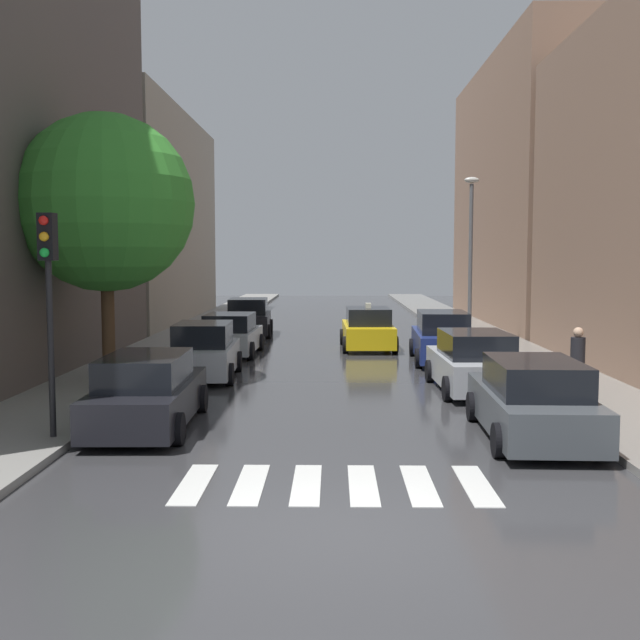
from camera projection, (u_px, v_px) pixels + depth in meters
ground_plane at (334, 338)px, 33.95m from camera, size 28.00×72.00×0.04m
sidewalk_left at (188, 336)px, 34.06m from camera, size 3.00×72.00×0.15m
sidewalk_right at (480, 336)px, 33.83m from camera, size 3.00×72.00×0.15m
crosswalk_stripes at (335, 484)px, 12.18m from camera, size 4.95×2.20×0.01m
building_left_mid at (135, 218)px, 42.16m from camera, size 6.00×18.79×11.38m
building_right_mid at (539, 194)px, 40.89m from camera, size 6.00×19.31×13.88m
parked_car_left_nearest at (148, 393)px, 16.14m from camera, size 2.11×4.83×1.59m
parked_car_left_second at (204, 352)px, 22.66m from camera, size 2.09×4.09×1.67m
parked_car_left_third at (231, 335)px, 28.04m from camera, size 2.17×4.13×1.53m
parked_car_left_fourth at (248, 318)px, 34.76m from camera, size 2.26×4.16×1.71m
parked_car_right_nearest at (533, 401)px, 15.19m from camera, size 2.19×4.76×1.60m
parked_car_right_second at (474, 363)px, 20.51m from camera, size 2.20×4.49×1.63m
parked_car_right_third at (442, 338)px, 26.14m from camera, size 2.15×4.63×1.75m
taxi_midroad at (368, 329)px, 29.89m from camera, size 2.16×4.36×1.81m
pedestrian_near_tree at (578, 359)px, 19.16m from camera, size 0.36×0.36×1.71m
street_tree_left at (105, 203)px, 21.03m from camera, size 4.90×4.90×7.39m
traffic_light_left_corner at (48, 275)px, 14.51m from camera, size 0.30×0.42×4.30m
lamp_post_right at (471, 247)px, 30.97m from camera, size 0.60×0.28×6.65m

